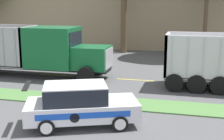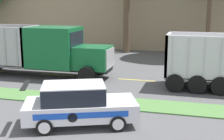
% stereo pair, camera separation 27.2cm
% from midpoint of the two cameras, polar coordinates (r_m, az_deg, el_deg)
% --- Properties ---
extents(grass_verge, '(120.00, 1.84, 0.06)m').
position_cam_midpoint_polar(grass_verge, '(15.65, -4.50, -5.60)').
color(grass_verge, '#517F42').
rests_on(grass_verge, ground_plane).
extents(centre_line_3, '(2.40, 0.14, 0.01)m').
position_cam_midpoint_polar(centre_line_3, '(21.51, -10.39, -0.93)').
color(centre_line_3, yellow).
rests_on(centre_line_3, ground_plane).
extents(centre_line_4, '(2.40, 0.14, 0.01)m').
position_cam_midpoint_polar(centre_line_4, '(19.91, 3.91, -1.80)').
color(centre_line_4, yellow).
rests_on(centre_line_4, ground_plane).
extents(dump_truck_lead, '(12.12, 2.85, 3.30)m').
position_cam_midpoint_polar(dump_truck_lead, '(21.28, -13.77, 3.34)').
color(dump_truck_lead, black).
rests_on(dump_truck_lead, ground_plane).
extents(rally_car, '(4.79, 3.41, 1.71)m').
position_cam_midpoint_polar(rally_car, '(12.52, -6.49, -6.24)').
color(rally_car, silver).
rests_on(rally_car, ground_plane).
extents(store_building_backdrop, '(39.35, 12.10, 6.57)m').
position_cam_midpoint_polar(store_building_backdrop, '(37.91, 8.84, 9.70)').
color(store_building_backdrop, '#9E896B').
rests_on(store_building_backdrop, ground_plane).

